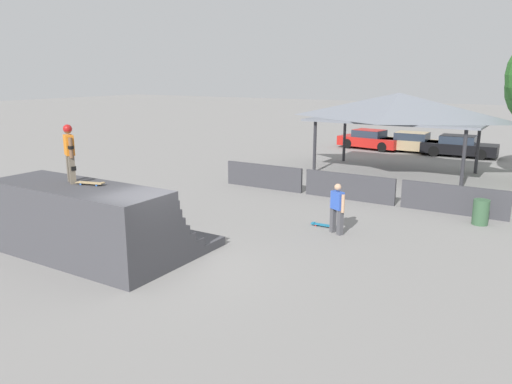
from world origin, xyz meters
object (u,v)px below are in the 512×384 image
object	(u,v)px
trash_bin	(481,212)
bystander_walking	(337,206)
skateboard_on_ground	(323,225)
skater_on_deck	(69,150)
skateboard_on_deck	(91,183)
parked_car_black	(459,146)
parked_car_red	(370,140)
parked_car_tan	(413,143)

from	to	relation	value
trash_bin	bystander_walking	bearing A→B (deg)	-137.43
skateboard_on_ground	skater_on_deck	bearing A→B (deg)	48.53
skateboard_on_deck	parked_car_black	distance (m)	23.98
skater_on_deck	parked_car_black	xyz separation A→B (m)	(5.94, 23.42, -2.34)
skateboard_on_deck	trash_bin	world-z (taller)	skateboard_on_deck
parked_car_red	parked_car_tan	xyz separation A→B (m)	(2.81, 0.07, 0.00)
skater_on_deck	trash_bin	distance (m)	13.03
parked_car_red	parked_car_black	size ratio (longest dim) A/B	1.01
trash_bin	parked_car_red	world-z (taller)	parked_car_red
skateboard_on_ground	parked_car_tan	distance (m)	17.83
skater_on_deck	skateboard_on_ground	xyz separation A→B (m)	(4.81, 5.91, -2.88)
parked_car_red	parked_car_black	world-z (taller)	same
parked_car_tan	parked_car_black	size ratio (longest dim) A/B	0.98
bystander_walking	parked_car_black	world-z (taller)	bystander_walking
skater_on_deck	skateboard_on_deck	world-z (taller)	skater_on_deck
skateboard_on_deck	trash_bin	distance (m)	12.37
skateboard_on_ground	parked_car_red	size ratio (longest dim) A/B	0.19
trash_bin	skateboard_on_ground	bearing A→B (deg)	-145.78
skater_on_deck	parked_car_red	world-z (taller)	skater_on_deck
skateboard_on_ground	parked_car_tan	world-z (taller)	parked_car_tan
trash_bin	parked_car_tan	world-z (taller)	parked_car_tan
skateboard_on_ground	parked_car_red	world-z (taller)	parked_car_red
bystander_walking	parked_car_black	xyz separation A→B (m)	(0.46, 17.95, -0.29)
skateboard_on_ground	parked_car_tan	xyz separation A→B (m)	(-1.69, 17.74, 0.54)
parked_car_black	trash_bin	bearing A→B (deg)	-78.99
bystander_walking	parked_car_black	distance (m)	17.96
parked_car_black	parked_car_tan	bearing A→B (deg)	173.76
parked_car_tan	skateboard_on_deck	bearing A→B (deg)	-95.95
skateboard_on_deck	bystander_walking	bearing A→B (deg)	34.06
skateboard_on_deck	parked_car_black	world-z (taller)	skateboard_on_deck
skateboard_on_deck	skater_on_deck	bearing A→B (deg)	170.94
skateboard_on_deck	parked_car_red	bearing A→B (deg)	76.50
trash_bin	parked_car_red	distance (m)	17.16
parked_car_black	bystander_walking	bearing A→B (deg)	-93.09
skateboard_on_ground	parked_car_black	xyz separation A→B (m)	(1.12, 17.51, 0.54)
parked_car_red	bystander_walking	bearing A→B (deg)	-64.93
skater_on_deck	bystander_walking	bearing A→B (deg)	73.11
skateboard_on_ground	parked_car_red	bearing A→B (deg)	-78.01
skateboard_on_deck	parked_car_red	size ratio (longest dim) A/B	0.19
bystander_walking	trash_bin	size ratio (longest dim) A/B	1.89
parked_car_tan	skater_on_deck	bearing A→B (deg)	-97.57
bystander_walking	parked_car_black	bearing A→B (deg)	-63.57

